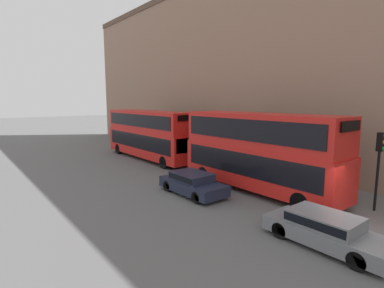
% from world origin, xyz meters
% --- Properties ---
extents(ground_plane, '(200.00, 200.00, 0.00)m').
position_xyz_m(ground_plane, '(0.00, 0.00, 0.00)').
color(ground_plane, '#5B5B5B').
extents(bus_leading, '(2.59, 10.26, 4.60)m').
position_xyz_m(bus_leading, '(1.60, 6.26, 2.53)').
color(bus_leading, red).
rests_on(bus_leading, ground).
extents(bus_second_in_queue, '(2.59, 11.49, 4.38)m').
position_xyz_m(bus_second_in_queue, '(1.60, 18.77, 2.42)').
color(bus_second_in_queue, red).
rests_on(bus_second_in_queue, ground).
extents(car_dark_sedan, '(1.78, 4.49, 1.22)m').
position_xyz_m(car_dark_sedan, '(-1.80, 0.32, 0.66)').
color(car_dark_sedan, slate).
rests_on(car_dark_sedan, ground).
extents(car_hatchback, '(1.87, 4.21, 1.24)m').
position_xyz_m(car_hatchback, '(-1.80, 8.19, 0.67)').
color(car_hatchback, '#1E2338').
rests_on(car_hatchback, ground).
extents(traffic_light, '(0.30, 0.36, 3.84)m').
position_xyz_m(traffic_light, '(3.55, 0.60, 2.77)').
color(traffic_light, black).
rests_on(traffic_light, ground).
extents(pedestrian, '(0.36, 0.36, 1.77)m').
position_xyz_m(pedestrian, '(4.24, 19.59, 0.82)').
color(pedestrian, '#334C6B').
rests_on(pedestrian, ground).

